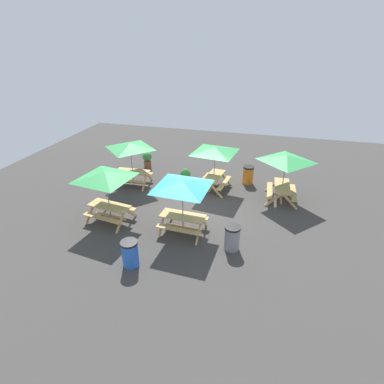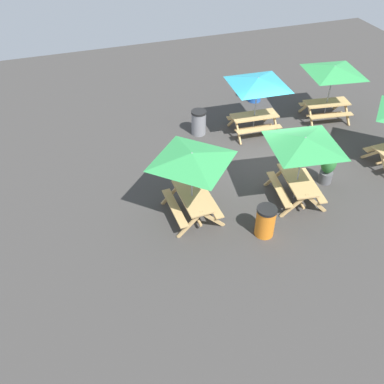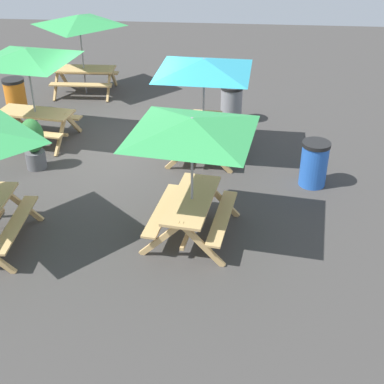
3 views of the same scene
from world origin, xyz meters
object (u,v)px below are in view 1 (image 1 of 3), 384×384
Objects in this scene: picnic_table_3 at (130,149)px; potted_plant_1 at (147,159)px; picnic_table_2 at (286,162)px; picnic_table_0 at (105,179)px; trash_bin_orange at (248,175)px; trash_bin_blue at (130,253)px; picnic_table_1 at (215,153)px; picnic_table_4 at (182,188)px; potted_plant_0 at (185,178)px; trash_bin_gray at (232,238)px.

potted_plant_1 is (-0.19, 2.42, -1.45)m from picnic_table_3.
picnic_table_2 is 2.40× the size of potted_plant_1.
picnic_table_0 is 8.02m from picnic_table_2.
potted_plant_1 is (-6.11, 0.73, 0.04)m from trash_bin_orange.
trash_bin_blue is (2.05, -2.37, -1.49)m from picnic_table_0.
picnic_table_0 is 5.52m from picnic_table_1.
potted_plant_1 is at bearing 108.81° from trash_bin_blue.
picnic_table_2 is at bearing 48.02° from picnic_table_4.
potted_plant_0 is (0.22, 6.08, 0.13)m from trash_bin_blue.
picnic_table_4 is 4.04m from potted_plant_0.
trash_bin_blue is 1.01× the size of potted_plant_1.
picnic_table_2 reaches higher than potted_plant_0.
trash_bin_gray is 1.00× the size of trash_bin_blue.
trash_bin_gray is 5.86m from trash_bin_orange.
potted_plant_1 is at bearing 127.12° from picnic_table_4.
picnic_table_1 reaches higher than potted_plant_1.
picnic_table_2 is at bearing 68.29° from trash_bin_gray.
picnic_table_2 reaches higher than trash_bin_blue.
picnic_table_4 reaches higher than trash_bin_blue.
trash_bin_blue is at bearing -150.93° from trash_bin_gray.
picnic_table_4 is (3.84, -3.56, 0.00)m from picnic_table_3.
trash_bin_orange is (5.31, 5.28, -1.49)m from picnic_table_0.
trash_bin_orange is 6.15m from potted_plant_1.
picnic_table_4 is at bearing -75.45° from potted_plant_0.
picnic_table_2 reaches higher than trash_bin_orange.
picnic_table_0 is 7.64m from trash_bin_orange.
picnic_table_2 is 2.38× the size of trash_bin_orange.
picnic_table_1 is at bearing 16.77° from potted_plant_0.
potted_plant_0 is (-3.04, -1.58, 0.13)m from trash_bin_orange.
picnic_table_3 is at bearing -163.99° from trash_bin_orange.
potted_plant_0 is at bearing 107.73° from picnic_table_4.
trash_bin_blue is 0.84× the size of potted_plant_0.
trash_bin_gray is at bearing -12.96° from picnic_table_4.
picnic_table_3 is at bearing 114.09° from trash_bin_blue.
trash_bin_orange is at bearing 13.74° from picnic_table_3.
potted_plant_0 is (-4.77, -0.12, -1.37)m from picnic_table_2.
picnic_table_1 and picnic_table_4 have the same top height.
picnic_table_4 is 2.88× the size of trash_bin_gray.
picnic_table_4 reaches higher than potted_plant_1.
picnic_table_2 is 4.97m from potted_plant_0.
picnic_table_2 is 8.27m from potted_plant_1.
picnic_table_0 is 2.39× the size of potted_plant_0.
potted_plant_0 is (2.27, 3.70, -1.37)m from picnic_table_0.
picnic_table_1 is at bearing -22.89° from potted_plant_1.
picnic_table_0 is 2.88× the size of potted_plant_1.
picnic_table_3 is 1.99× the size of potted_plant_0.
picnic_table_0 is at bearing 116.76° from picnic_table_2.
picnic_table_1 reaches higher than trash_bin_gray.
trash_bin_gray is 1.01× the size of potted_plant_1.
trash_bin_gray is at bearing -90.13° from trash_bin_orange.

